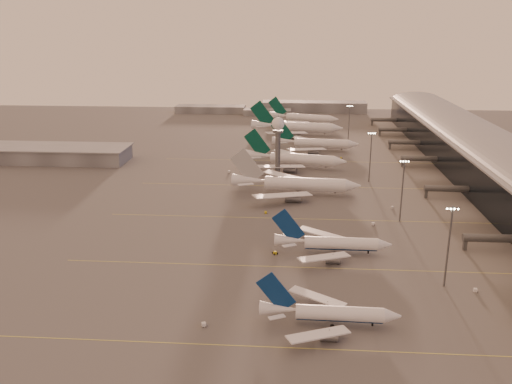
{
  "coord_description": "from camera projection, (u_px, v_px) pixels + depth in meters",
  "views": [
    {
      "loc": [
        12.98,
        -147.47,
        73.79
      ],
      "look_at": [
        -1.9,
        61.53,
        8.69
      ],
      "focal_mm": 38.0,
      "sensor_mm": 36.0,
      "label": 1
    }
  ],
  "objects": [
    {
      "name": "greentail_b",
      "position": [
        315.0,
        145.0,
        328.86
      ],
      "size": [
        53.52,
        43.08,
        19.44
      ],
      "color": "white",
      "rests_on": "ground"
    },
    {
      "name": "hangar",
      "position": [
        56.0,
        154.0,
        303.47
      ],
      "size": [
        82.0,
        27.0,
        8.5
      ],
      "color": "slate",
      "rests_on": "ground"
    },
    {
      "name": "ground",
      "position": [
        248.0,
        280.0,
        163.25
      ],
      "size": [
        700.0,
        700.0,
        0.0
      ],
      "primitive_type": "plane",
      "color": "#4E4C4C",
      "rests_on": "ground"
    },
    {
      "name": "gsv_catering_b",
      "position": [
        393.0,
        204.0,
        225.97
      ],
      "size": [
        4.89,
        3.14,
        3.7
      ],
      "color": "silver",
      "rests_on": "ground"
    },
    {
      "name": "gsv_truck_d",
      "position": [
        229.0,
        170.0,
        280.79
      ],
      "size": [
        2.41,
        5.96,
        2.38
      ],
      "color": "silver",
      "rests_on": "ground"
    },
    {
      "name": "gsv_tug_hangar",
      "position": [
        341.0,
        158.0,
        309.2
      ],
      "size": [
        3.87,
        2.66,
        1.03
      ],
      "color": "gold",
      "rests_on": "ground"
    },
    {
      "name": "mast_c",
      "position": [
        371.0,
        155.0,
        260.56
      ],
      "size": [
        3.6,
        0.56,
        25.0
      ],
      "color": "#505357",
      "rests_on": "ground"
    },
    {
      "name": "widebody_white",
      "position": [
        296.0,
        187.0,
        244.24
      ],
      "size": [
        59.09,
        47.23,
        20.77
      ],
      "color": "white",
      "rests_on": "ground"
    },
    {
      "name": "greentail_c",
      "position": [
        297.0,
        129.0,
        374.89
      ],
      "size": [
        64.58,
        51.96,
        23.46
      ],
      "color": "white",
      "rests_on": "ground"
    },
    {
      "name": "gsv_truck_b",
      "position": [
        374.0,
        223.0,
        206.98
      ],
      "size": [
        5.91,
        2.34,
        2.37
      ],
      "color": "silver",
      "rests_on": "ground"
    },
    {
      "name": "radar_tower",
      "position": [
        278.0,
        134.0,
        271.0
      ],
      "size": [
        6.4,
        6.4,
        31.1
      ],
      "color": "#505357",
      "rests_on": "ground"
    },
    {
      "name": "gsv_tug_near",
      "position": [
        311.0,
        336.0,
        133.01
      ],
      "size": [
        3.36,
        3.97,
        0.98
      ],
      "color": "silver",
      "rests_on": "ground"
    },
    {
      "name": "terminal",
      "position": [
        493.0,
        163.0,
        257.68
      ],
      "size": [
        57.0,
        362.0,
        23.04
      ],
      "color": "black",
      "rests_on": "ground"
    },
    {
      "name": "taxiway_markings",
      "position": [
        335.0,
        219.0,
        214.55
      ],
      "size": [
        180.0,
        185.25,
        0.02
      ],
      "color": "#D7D04C",
      "rests_on": "ground"
    },
    {
      "name": "greentail_a",
      "position": [
        295.0,
        161.0,
        289.79
      ],
      "size": [
        55.39,
        44.33,
        20.3
      ],
      "color": "white",
      "rests_on": "ground"
    },
    {
      "name": "mast_b",
      "position": [
        402.0,
        188.0,
        207.83
      ],
      "size": [
        3.6,
        0.56,
        25.0
      ],
      "color": "#505357",
      "rests_on": "ground"
    },
    {
      "name": "mast_a",
      "position": [
        449.0,
        243.0,
        155.24
      ],
      "size": [
        3.6,
        0.56,
        25.0
      ],
      "color": "#505357",
      "rests_on": "ground"
    },
    {
      "name": "gsv_truck_a",
      "position": [
        205.0,
        322.0,
        137.86
      ],
      "size": [
        5.93,
        3.94,
        2.25
      ],
      "color": "silver",
      "rests_on": "ground"
    },
    {
      "name": "distant_horizon",
      "position": [
        283.0,
        108.0,
        471.63
      ],
      "size": [
        165.0,
        37.5,
        9.0
      ],
      "color": "slate",
      "rests_on": "ground"
    },
    {
      "name": "narrowbody_mid",
      "position": [
        332.0,
        245.0,
        180.82
      ],
      "size": [
        40.01,
        31.97,
        15.64
      ],
      "color": "white",
      "rests_on": "ground"
    },
    {
      "name": "greentail_d",
      "position": [
        304.0,
        119.0,
        417.07
      ],
      "size": [
        54.65,
        43.58,
        20.28
      ],
      "color": "white",
      "rests_on": "ground"
    },
    {
      "name": "gsv_tug_mid",
      "position": [
        275.0,
        253.0,
        181.28
      ],
      "size": [
        3.45,
        3.88,
        0.95
      ],
      "color": "gold",
      "rests_on": "ground"
    },
    {
      "name": "mast_d",
      "position": [
        349.0,
        122.0,
        346.43
      ],
      "size": [
        3.6,
        0.56,
        25.0
      ],
      "color": "#505357",
      "rests_on": "ground"
    },
    {
      "name": "gsv_catering_a",
      "position": [
        477.0,
        286.0,
        155.3
      ],
      "size": [
        5.27,
        3.0,
        4.08
      ],
      "color": "silver",
      "rests_on": "ground"
    },
    {
      "name": "narrowbody_near",
      "position": [
        329.0,
        315.0,
        137.75
      ],
      "size": [
        36.78,
        29.36,
        14.37
      ],
      "color": "white",
      "rests_on": "ground"
    },
    {
      "name": "gsv_truck_c",
      "position": [
        267.0,
        211.0,
        220.18
      ],
      "size": [
        4.99,
        2.61,
        1.92
      ],
      "color": "gold",
      "rests_on": "ground"
    },
    {
      "name": "gsv_tug_far",
      "position": [
        279.0,
        180.0,
        265.88
      ],
      "size": [
        3.42,
        4.17,
        1.03
      ],
      "color": "silver",
      "rests_on": "ground"
    }
  ]
}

